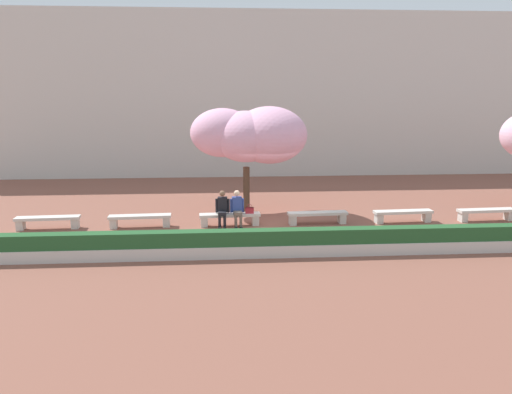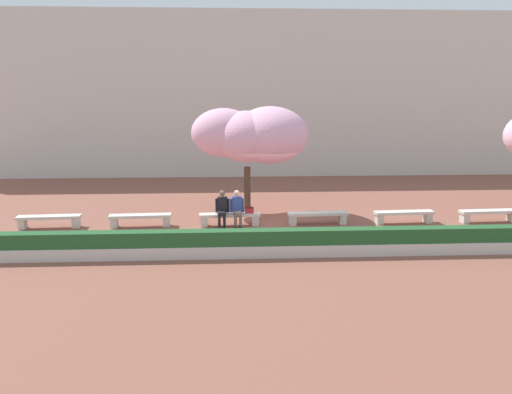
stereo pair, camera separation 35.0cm
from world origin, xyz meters
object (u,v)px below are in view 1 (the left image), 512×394
Objects in this scene: stone_bench_center at (230,217)px; person_seated_left at (222,207)px; stone_bench_east_end at (403,214)px; person_seated_right at (237,207)px; stone_bench_far_east at (486,213)px; stone_bench_near_west at (140,219)px; stone_bench_near_east at (318,216)px; handbag at (250,210)px; cherry_tree_main at (251,135)px; stone_bench_west_end at (48,220)px.

person_seated_left is at bearing -168.53° from stone_bench_center.
stone_bench_east_end is 6.13m from person_seated_right.
stone_bench_near_west is at bearing -180.00° from stone_bench_far_east.
stone_bench_far_east is 9.85m from person_seated_left.
stone_bench_far_east is 9.32m from person_seated_right.
handbag reaches higher than stone_bench_near_east.
stone_bench_near_east is 1.71× the size of person_seated_right.
person_seated_right is (0.27, -0.05, 0.38)m from stone_bench_center.
cherry_tree_main is (-2.29, 1.98, 2.77)m from stone_bench_near_east.
person_seated_right is 0.46m from handbag.
handbag is (-5.68, -0.02, 0.27)m from stone_bench_east_end.
person_seated_left is 3.81× the size of handbag.
stone_bench_far_east is at bearing -0.00° from stone_bench_east_end.
stone_bench_far_east is at bearing 0.00° from stone_bench_west_end.
stone_bench_center is 0.47m from person_seated_left.
person_seated_left is (2.93, -0.05, 0.38)m from stone_bench_near_west.
handbag is (0.44, 0.03, -0.12)m from person_seated_right.
stone_bench_west_end is 15.97m from stone_bench_far_east.
stone_bench_near_west is 2.96m from person_seated_left.
handbag reaches higher than stone_bench_east_end.
stone_bench_far_east is 1.71× the size of person_seated_left.
handbag is 0.07× the size of cherry_tree_main.
stone_bench_west_end is 7.10m from handbag.
stone_bench_center is 6.39m from stone_bench_east_end.
stone_bench_far_east is (9.58, -0.00, 0.00)m from stone_bench_center.
person_seated_left is 1.00× the size of person_seated_right.
stone_bench_near_west is 9.58m from stone_bench_east_end.
person_seated_right reaches higher than stone_bench_center.
person_seated_right is (0.53, 0.00, 0.00)m from person_seated_left.
stone_bench_far_east is at bearing 0.31° from person_seated_left.
stone_bench_west_end and stone_bench_far_east have the same top height.
stone_bench_near_east and stone_bench_far_east have the same top height.
stone_bench_far_east is at bearing -0.00° from stone_bench_center.
stone_bench_near_east is 3.48m from person_seated_left.
person_seated_right is at bearing 0.01° from person_seated_left.
stone_bench_west_end and stone_bench_near_east have the same top height.
stone_bench_east_end is at bearing 0.00° from stone_bench_center.
person_seated_left is 0.28× the size of cherry_tree_main.
person_seated_right is at bearing -0.88° from stone_bench_near_west.
person_seated_left reaches higher than stone_bench_near_west.
stone_bench_west_end is 3.19m from stone_bench_near_west.
stone_bench_center is at bearing 0.00° from stone_bench_near_west.
stone_bench_center is at bearing 168.64° from person_seated_right.
cherry_tree_main is at bearing 84.52° from handbag.
stone_bench_near_east is 2.50m from handbag.
stone_bench_center is at bearing 180.00° from stone_bench_east_end.
cherry_tree_main is (4.10, 1.98, 2.77)m from stone_bench_near_west.
stone_bench_far_east is 6.50× the size of handbag.
stone_bench_near_west is 12.78m from stone_bench_far_east.
stone_bench_center and stone_bench_east_end have the same top height.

